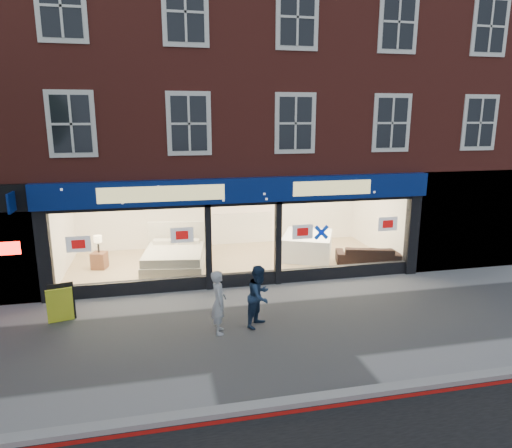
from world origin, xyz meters
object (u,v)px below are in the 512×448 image
object	(u,v)px
mattress_stack	(307,245)
pedestrian_blue	(259,296)
pedestrian_grey	(219,302)
sofa	(368,255)
a_board	(61,304)
display_bed	(175,257)

from	to	relation	value
mattress_stack	pedestrian_blue	size ratio (longest dim) A/B	1.67
pedestrian_grey	pedestrian_blue	world-z (taller)	pedestrian_grey
sofa	pedestrian_blue	xyz separation A→B (m)	(-4.59, -3.59, 0.35)
pedestrian_grey	pedestrian_blue	distance (m)	1.03
sofa	a_board	xyz separation A→B (m)	(-9.35, -2.34, 0.07)
sofa	a_board	bearing A→B (deg)	30.95
sofa	pedestrian_grey	world-z (taller)	pedestrian_grey
display_bed	pedestrian_grey	world-z (taller)	pedestrian_grey
mattress_stack	pedestrian_grey	bearing A→B (deg)	-127.67
mattress_stack	a_board	distance (m)	8.43
mattress_stack	sofa	size ratio (longest dim) A/B	1.21
a_board	mattress_stack	bearing A→B (deg)	12.21
pedestrian_grey	pedestrian_blue	size ratio (longest dim) A/B	1.01
sofa	a_board	size ratio (longest dim) A/B	2.22
sofa	a_board	world-z (taller)	a_board
display_bed	pedestrian_grey	xyz separation A→B (m)	(0.83, -4.68, 0.29)
pedestrian_blue	mattress_stack	bearing A→B (deg)	11.45
mattress_stack	pedestrian_blue	bearing A→B (deg)	-120.56
mattress_stack	pedestrian_blue	world-z (taller)	pedestrian_blue
mattress_stack	pedestrian_grey	world-z (taller)	pedestrian_grey
sofa	mattress_stack	bearing A→B (deg)	-19.20
mattress_stack	pedestrian_grey	distance (m)	6.35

